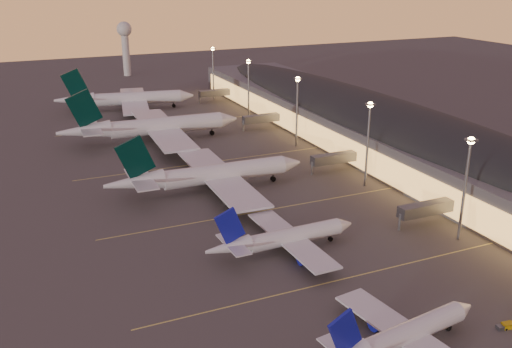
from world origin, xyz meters
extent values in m
plane|color=#423F3C|center=(0.00, 0.00, 0.00)|extent=(700.00, 700.00, 0.00)
cylinder|color=silver|center=(-1.29, -29.56, 3.37)|extent=(22.45, 6.75, 3.77)
cone|color=silver|center=(11.44, -27.81, 3.37)|extent=(4.05, 4.22, 3.77)
cube|color=silver|center=(-2.36, -29.71, 2.71)|extent=(10.70, 32.32, 0.41)
cylinder|color=#131696|center=(-2.60, -22.69, 1.44)|extent=(5.34, 3.48, 2.83)
cube|color=#131696|center=(-16.72, -31.68, 8.73)|extent=(6.92, 1.50, 8.18)
cylinder|color=black|center=(7.92, -28.29, 0.74)|extent=(0.34, 0.34, 1.49)
cylinder|color=black|center=(7.92, -28.29, 0.53)|extent=(1.14, 0.80, 1.06)
cylinder|color=black|center=(-3.42, -27.19, 0.74)|extent=(0.34, 0.34, 1.49)
cylinder|color=black|center=(-3.42, -27.19, 0.53)|extent=(1.14, 0.80, 1.06)
cylinder|color=silver|center=(-2.83, 11.45, 3.56)|extent=(23.43, 4.54, 3.97)
cone|color=silver|center=(10.72, 11.78, 3.56)|extent=(3.86, 4.06, 3.97)
cone|color=silver|center=(-19.76, 11.04, 4.05)|extent=(10.63, 4.23, 3.97)
cube|color=silver|center=(-3.96, 11.42, 2.86)|extent=(7.58, 33.62, 0.44)
cylinder|color=#131696|center=(-3.38, 18.80, 1.52)|extent=(5.34, 3.11, 2.98)
cylinder|color=#131696|center=(-3.03, 4.08, 1.52)|extent=(5.34, 3.11, 2.98)
cube|color=#131696|center=(-19.24, 11.05, 9.20)|extent=(7.29, 0.77, 8.62)
cube|color=silver|center=(-18.48, 11.07, 4.65)|extent=(4.05, 12.13, 0.28)
cylinder|color=black|center=(6.97, 11.69, 0.78)|extent=(0.33, 0.33, 1.57)
cylinder|color=black|center=(6.97, 11.69, 0.56)|extent=(1.13, 0.72, 1.11)
cylinder|color=black|center=(-4.78, 14.18, 0.78)|extent=(0.33, 0.33, 1.57)
cylinder|color=black|center=(-4.78, 14.18, 0.56)|extent=(1.13, 0.72, 1.11)
cylinder|color=black|center=(-4.64, 8.62, 0.78)|extent=(0.33, 0.33, 1.57)
cylinder|color=black|center=(-4.64, 8.62, 0.56)|extent=(1.13, 0.72, 1.11)
cylinder|color=silver|center=(-3.64, 54.91, 5.08)|extent=(37.40, 6.36, 5.64)
cone|color=silver|center=(18.02, 54.49, 5.08)|extent=(6.12, 5.76, 5.64)
cone|color=silver|center=(-30.71, 55.43, 5.78)|extent=(16.95, 5.96, 5.64)
cube|color=silver|center=(-5.44, 54.94, 4.09)|extent=(11.88, 54.72, 0.62)
cylinder|color=#57595E|center=(-4.01, 66.91, 2.19)|extent=(8.50, 4.39, 4.23)
cylinder|color=#57595E|center=(-4.47, 42.93, 2.19)|extent=(8.50, 4.39, 4.23)
cube|color=black|center=(-29.87, 55.41, 13.07)|extent=(11.14, 1.06, 12.52)
cube|color=silver|center=(-28.66, 55.39, 6.63)|extent=(6.39, 19.74, 0.39)
cylinder|color=black|center=(12.02, 54.61, 1.13)|extent=(0.46, 0.46, 2.26)
cylinder|color=black|center=(12.02, 54.61, 0.79)|extent=(1.60, 1.02, 1.58)
cylinder|color=black|center=(-6.57, 58.91, 1.13)|extent=(0.46, 0.46, 2.26)
cylinder|color=black|center=(-6.57, 58.91, 0.79)|extent=(1.60, 1.02, 1.58)
cylinder|color=black|center=(-6.72, 51.02, 1.13)|extent=(0.46, 0.46, 2.26)
cylinder|color=black|center=(-6.72, 51.02, 0.79)|extent=(1.60, 1.02, 1.58)
cylinder|color=silver|center=(-5.45, 112.38, 5.78)|extent=(42.69, 8.02, 6.42)
cone|color=silver|center=(19.19, 111.45, 5.78)|extent=(7.09, 6.68, 6.42)
cone|color=silver|center=(-36.26, 113.54, 6.58)|extent=(19.41, 7.14, 6.42)
cube|color=silver|center=(-7.51, 112.46, 4.66)|extent=(14.67, 62.51, 0.71)
cylinder|color=#57595E|center=(-5.62, 126.05, 2.49)|extent=(9.77, 5.18, 4.82)
cylinder|color=#57595E|center=(-6.65, 98.76, 2.49)|extent=(9.77, 5.18, 4.82)
cube|color=black|center=(-35.30, 113.51, 14.88)|extent=(12.70, 1.44, 14.25)
cube|color=silver|center=(-33.93, 113.45, 7.55)|extent=(7.69, 22.59, 0.45)
cylinder|color=black|center=(12.37, 111.71, 1.28)|extent=(0.53, 0.53, 2.57)
cylinder|color=black|center=(12.37, 111.71, 0.90)|extent=(1.84, 1.19, 1.80)
cylinder|color=black|center=(-8.71, 117.00, 1.28)|extent=(0.53, 0.53, 2.57)
cylinder|color=black|center=(-8.71, 117.00, 0.90)|extent=(1.84, 1.19, 1.80)
cylinder|color=black|center=(-9.05, 108.02, 1.28)|extent=(0.53, 0.53, 2.57)
cylinder|color=black|center=(-9.05, 108.02, 0.90)|extent=(1.84, 1.19, 1.80)
cylinder|color=silver|center=(-4.26, 167.27, 5.33)|extent=(39.61, 12.57, 5.92)
cone|color=silver|center=(18.15, 163.36, 5.33)|extent=(7.24, 6.92, 5.92)
cone|color=silver|center=(-32.27, 172.16, 6.07)|extent=(18.45, 8.88, 5.92)
cube|color=silver|center=(-6.12, 167.60, 4.30)|extent=(21.05, 58.37, 0.65)
cylinder|color=#57595E|center=(-2.71, 179.79, 2.30)|extent=(9.48, 5.90, 4.44)
cylinder|color=#57595E|center=(-7.04, 154.97, 2.30)|extent=(9.48, 5.90, 4.44)
cube|color=black|center=(-31.40, 172.01, 13.72)|extent=(11.66, 2.88, 13.15)
cube|color=silver|center=(-30.15, 171.79, 6.96)|extent=(9.77, 21.40, 0.41)
cylinder|color=black|center=(11.95, 164.44, 1.18)|extent=(0.55, 0.55, 2.37)
cylinder|color=black|center=(11.95, 164.44, 0.83)|extent=(1.81, 1.31, 1.66)
cylinder|color=black|center=(-6.66, 171.90, 1.18)|extent=(0.55, 0.55, 2.37)
cylinder|color=black|center=(-6.66, 171.90, 0.83)|extent=(1.81, 1.31, 1.66)
cylinder|color=black|center=(-8.08, 163.73, 1.18)|extent=(0.55, 0.55, 2.37)
cylinder|color=black|center=(-8.08, 163.73, 0.83)|extent=(1.81, 1.31, 1.66)
cube|color=#535459|center=(62.00, 72.50, 6.00)|extent=(40.00, 255.00, 12.00)
ellipsoid|color=black|center=(62.00, 72.50, 12.00)|extent=(39.00, 253.00, 10.92)
cube|color=#FFB556|center=(41.80, 72.50, 5.00)|extent=(0.40, 244.80, 8.00)
cube|color=#57595E|center=(34.00, 10.00, 4.50)|extent=(16.00, 3.20, 3.00)
cylinder|color=gray|center=(26.00, 10.00, 2.20)|extent=(0.70, 0.70, 4.40)
cube|color=#57595E|center=(34.00, 55.00, 4.50)|extent=(16.00, 3.20, 3.00)
cylinder|color=gray|center=(26.00, 55.00, 2.20)|extent=(0.70, 0.70, 4.40)
cube|color=#57595E|center=(34.00, 112.00, 4.50)|extent=(16.00, 3.20, 3.00)
cylinder|color=gray|center=(26.00, 112.00, 2.20)|extent=(0.70, 0.70, 4.40)
cube|color=#57595E|center=(34.00, 168.00, 4.50)|extent=(16.00, 3.20, 3.00)
cylinder|color=gray|center=(26.00, 168.00, 2.20)|extent=(0.70, 0.70, 4.40)
cylinder|color=gray|center=(36.00, 0.00, 12.50)|extent=(0.70, 0.70, 25.00)
cube|color=gray|center=(36.00, 0.00, 25.20)|extent=(2.20, 2.20, 0.50)
sphere|color=#F4C160|center=(36.00, 0.00, 25.00)|extent=(1.80, 1.80, 1.80)
cylinder|color=gray|center=(36.00, 40.00, 12.50)|extent=(0.70, 0.70, 25.00)
cube|color=gray|center=(36.00, 40.00, 25.20)|extent=(2.20, 2.20, 0.50)
sphere|color=#F4C160|center=(36.00, 40.00, 25.00)|extent=(1.80, 1.80, 1.80)
cylinder|color=gray|center=(36.00, 85.00, 12.50)|extent=(0.70, 0.70, 25.00)
cube|color=gray|center=(36.00, 85.00, 25.20)|extent=(2.20, 2.20, 0.50)
sphere|color=#F4C160|center=(36.00, 85.00, 25.00)|extent=(1.80, 1.80, 1.80)
cylinder|color=gray|center=(36.00, 130.00, 12.50)|extent=(0.70, 0.70, 25.00)
cube|color=gray|center=(36.00, 130.00, 25.20)|extent=(2.20, 2.20, 0.50)
sphere|color=#F4C160|center=(36.00, 130.00, 25.00)|extent=(1.80, 1.80, 1.80)
cylinder|color=gray|center=(36.00, 175.00, 12.50)|extent=(0.70, 0.70, 25.00)
cube|color=gray|center=(36.00, 175.00, 25.20)|extent=(2.20, 2.20, 0.50)
sphere|color=#F4C160|center=(36.00, 175.00, 25.00)|extent=(1.80, 1.80, 1.80)
cylinder|color=silver|center=(10.00, 260.00, 13.00)|extent=(4.40, 4.40, 26.00)
sphere|color=silver|center=(10.00, 260.00, 28.00)|extent=(9.00, 9.00, 9.00)
cube|color=#D8C659|center=(0.00, -5.00, 0.01)|extent=(90.00, 0.36, 0.00)
cube|color=#D8C659|center=(0.00, 35.00, 0.01)|extent=(90.00, 0.36, 0.00)
cube|color=#D8C659|center=(0.00, 80.00, 0.01)|extent=(90.00, 0.36, 0.00)
cube|color=#D8C659|center=(0.00, 135.00, 0.01)|extent=(90.00, 0.36, 0.00)
cube|color=#BF9909|center=(18.44, -32.09, 0.50)|extent=(2.36, 1.65, 1.01)
cube|color=#57595E|center=(16.81, -31.88, 0.37)|extent=(1.42, 1.35, 0.73)
cylinder|color=black|center=(19.34, -31.52, 0.20)|extent=(0.42, 0.22, 0.40)
cylinder|color=black|center=(17.71, -31.31, 0.20)|extent=(0.42, 0.22, 0.40)
cylinder|color=black|center=(17.53, -32.67, 0.20)|extent=(0.42, 0.22, 0.40)
camera|label=1|loc=(-59.67, -94.63, 61.90)|focal=40.00mm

